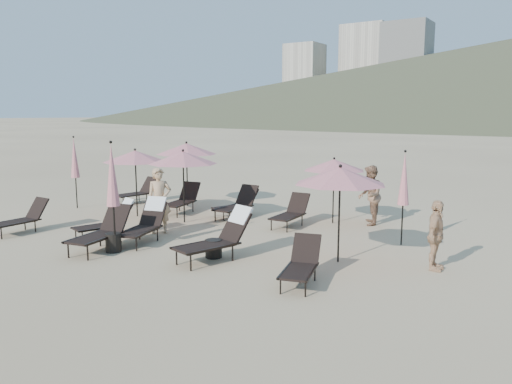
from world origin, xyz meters
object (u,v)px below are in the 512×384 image
Objects in this scene: umbrella_closed_0 at (112,176)px; side_table_0 at (113,242)px; lounger_10 at (291,212)px; umbrella_open_4 at (334,165)px; lounger_9 at (237,204)px; umbrella_closed_2 at (75,158)px; lounger_6 at (137,191)px; lounger_7 at (182,199)px; side_table_1 at (214,248)px; lounger_8 at (237,204)px; beachgoer_a at (159,201)px; umbrella_open_1 at (183,158)px; beachgoer_c at (436,235)px; lounger_3 at (145,222)px; lounger_0 at (21,218)px; umbrella_open_0 at (135,156)px; lounger_4 at (219,236)px; lounger_5 at (301,264)px; umbrella_closed_1 at (404,179)px; lounger_2 at (101,231)px; beachgoer_b at (370,195)px; umbrella_open_2 at (340,176)px; umbrella_open_3 at (186,149)px; lounger_1 at (109,220)px.

umbrella_closed_0 is 1.69m from side_table_0.
lounger_10 is 1.98m from umbrella_open_4.
lounger_9 is 5.49m from umbrella_closed_0.
lounger_6 is at bearing 63.14° from umbrella_closed_2.
lounger_7 is 5.65m from side_table_1.
beachgoer_a is (-0.64, -2.92, 0.46)m from lounger_8.
umbrella_open_1 is 7.95m from beachgoer_c.
umbrella_open_1 is at bearing -125.39° from lounger_8.
lounger_0 is at bearing -177.67° from lounger_3.
lounger_0 is 3.94m from umbrella_open_0.
beachgoer_a is 1.21× the size of beachgoer_c.
lounger_4 is 2.43m from lounger_5.
umbrella_open_0 is (-2.80, -1.83, 1.58)m from lounger_9.
beachgoer_a is (1.47, -2.59, 0.48)m from lounger_7.
side_table_1 is at bearing -133.00° from umbrella_closed_1.
lounger_2 is at bearing -120.07° from umbrella_open_4.
umbrella_open_4 is 5.33m from side_table_1.
lounger_8 is at bearing 118.45° from side_table_1.
beachgoer_a is (3.34, 2.17, 0.50)m from lounger_0.
umbrella_open_1 is at bearing -81.28° from beachgoer_b.
umbrella_open_2 is at bearing 25.73° from umbrella_closed_0.
lounger_10 is at bearing -10.46° from umbrella_open_3.
lounger_1 reaches higher than lounger_0.
umbrella_closed_0 is 6.67m from umbrella_closed_2.
umbrella_open_4 reaches higher than lounger_6.
lounger_5 is 0.95× the size of lounger_6.
umbrella_open_1 is at bearing 86.03° from lounger_2.
lounger_1 is 3.89m from lounger_4.
side_table_1 is (7.04, -4.20, -0.23)m from lounger_6.
lounger_0 is 0.97× the size of lounger_9.
umbrella_closed_2 is (-1.89, 3.29, 1.38)m from lounger_0.
lounger_1 is 0.98× the size of lounger_8.
umbrella_open_2 is 1.23× the size of beachgoer_b.
beachgoer_b is (-1.58, 1.84, -0.81)m from umbrella_closed_1.
lounger_6 is 4.48m from umbrella_open_1.
umbrella_closed_0 is at bearing -154.83° from side_table_1.
umbrella_open_4 is 4.79× the size of side_table_1.
lounger_2 is 6.50m from umbrella_open_3.
umbrella_closed_1 is at bearing 11.34° from lounger_9.
umbrella_open_2 is at bearing -29.80° from lounger_8.
lounger_6 is 1.03× the size of lounger_10.
umbrella_open_4 is (5.91, 2.62, -0.17)m from umbrella_open_0.
lounger_4 reaches higher than lounger_2.
lounger_4 is 6.08m from umbrella_open_0.
lounger_6 is (-9.66, 4.68, 0.03)m from lounger_5.
lounger_3 is 1.19m from side_table_0.
lounger_6 is 7.27m from umbrella_closed_0.
umbrella_open_4 reaches higher than lounger_7.
beachgoer_b reaches higher than side_table_0.
umbrella_closed_0 reaches higher than lounger_9.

